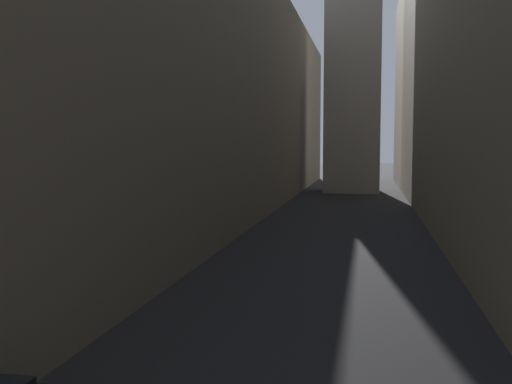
% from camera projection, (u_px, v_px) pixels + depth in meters
% --- Properties ---
extents(ground_plane, '(264.00, 264.00, 0.00)m').
position_uv_depth(ground_plane, '(337.00, 232.00, 36.87)').
color(ground_plane, '#232326').
extents(building_block_left, '(12.85, 108.00, 18.60)m').
position_uv_depth(building_block_left, '(160.00, 85.00, 40.26)').
color(building_block_left, gray).
rests_on(building_block_left, ground).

